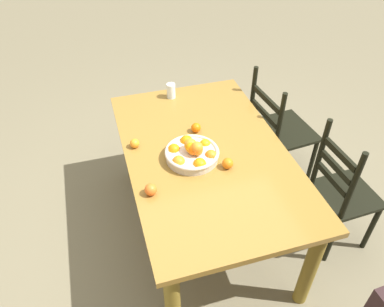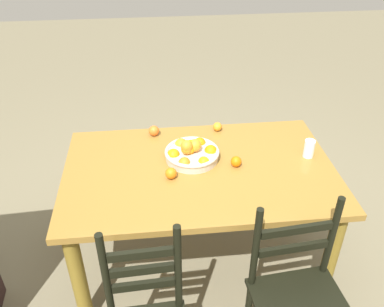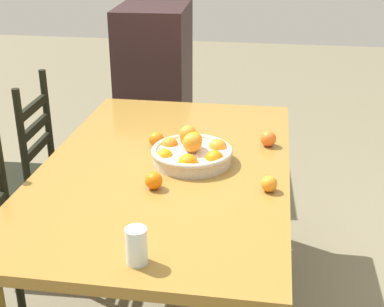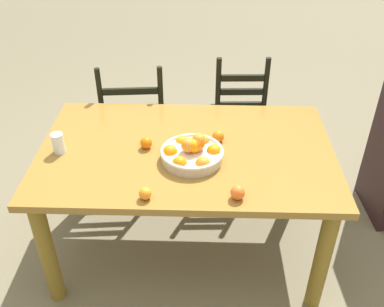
% 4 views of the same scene
% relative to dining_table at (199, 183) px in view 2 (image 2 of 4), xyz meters
% --- Properties ---
extents(ground_plane, '(12.00, 12.00, 0.00)m').
position_rel_dining_table_xyz_m(ground_plane, '(0.00, 0.00, -0.65)').
color(ground_plane, '#70684F').
extents(dining_table, '(1.64, 1.01, 0.76)m').
position_rel_dining_table_xyz_m(dining_table, '(0.00, 0.00, 0.00)').
color(dining_table, olive).
rests_on(dining_table, ground).
extents(chair_near_window, '(0.50, 0.50, 0.97)m').
position_rel_dining_table_xyz_m(chair_near_window, '(-0.41, 0.77, -0.19)').
color(chair_near_window, black).
rests_on(chair_near_window, ground).
extents(fruit_bowl, '(0.34, 0.34, 0.15)m').
position_rel_dining_table_xyz_m(fruit_bowl, '(0.04, -0.11, 0.16)').
color(fruit_bowl, beige).
rests_on(fruit_bowl, dining_table).
extents(orange_loose_0, '(0.07, 0.07, 0.07)m').
position_rel_dining_table_xyz_m(orange_loose_0, '(-0.22, -0.00, 0.15)').
color(orange_loose_0, orange).
rests_on(orange_loose_0, dining_table).
extents(orange_loose_1, '(0.07, 0.07, 0.07)m').
position_rel_dining_table_xyz_m(orange_loose_1, '(0.18, 0.08, 0.15)').
color(orange_loose_1, orange).
rests_on(orange_loose_1, dining_table).
extents(orange_loose_2, '(0.06, 0.06, 0.06)m').
position_rel_dining_table_xyz_m(orange_loose_2, '(-0.18, -0.43, 0.15)').
color(orange_loose_2, orange).
rests_on(orange_loose_2, dining_table).
extents(orange_loose_3, '(0.07, 0.07, 0.07)m').
position_rel_dining_table_xyz_m(orange_loose_3, '(0.26, -0.41, 0.15)').
color(orange_loose_3, orange).
rests_on(orange_loose_3, dining_table).
extents(drinking_glass, '(0.07, 0.07, 0.12)m').
position_rel_dining_table_xyz_m(drinking_glass, '(-0.69, -0.05, 0.17)').
color(drinking_glass, silver).
rests_on(drinking_glass, dining_table).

